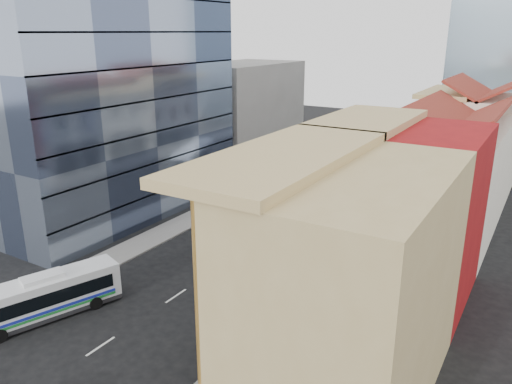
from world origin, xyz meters
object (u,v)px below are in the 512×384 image
Objects in this scene: bus_left_near at (45,296)px; bus_left_far at (315,176)px; bus_right at (264,272)px; office_tower at (106,64)px; shophouse_tan at (351,289)px.

bus_left_far is at bearing 103.49° from bus_left_near.
bus_right reaches higher than bus_left_far.
office_tower reaches higher than bus_right.
shophouse_tan is at bearing -24.30° from office_tower.
bus_left_near is 14.67m from bus_right.
office_tower is at bearing 155.70° from shophouse_tan.
shophouse_tan is at bearing -38.15° from bus_right.
bus_right is at bearing -52.53° from bus_left_far.
shophouse_tan reaches higher than bus_right.
office_tower reaches higher than bus_left_far.
office_tower is 3.10× the size of bus_left_near.
shophouse_tan is 1.24× the size of bus_left_far.
bus_right is (7.37, -24.61, 0.06)m from bus_left_far.
bus_right is at bearing 61.46° from bus_left_near.
office_tower is 2.65× the size of bus_left_far.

